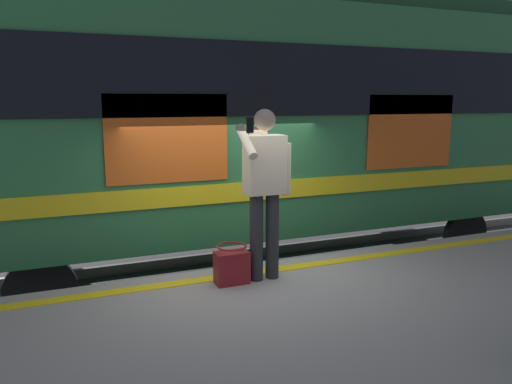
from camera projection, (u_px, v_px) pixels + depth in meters
name	position (u px, v px, depth m)	size (l,w,h in m)	color
ground_plane	(245.00, 340.00, 5.89)	(24.69, 24.69, 0.00)	#3D3D3F
safety_line	(255.00, 272.00, 5.45)	(16.13, 0.16, 0.01)	yellow
track_rail_near	(209.00, 290.00, 7.23)	(21.40, 0.08, 0.16)	slate
track_rail_far	(184.00, 261.00, 8.54)	(21.40, 0.08, 0.16)	slate
train_carriage	(257.00, 112.00, 7.82)	(10.05, 3.02, 4.14)	#2D723F
passenger	(264.00, 180.00, 5.09)	(0.57, 0.55, 1.78)	#262628
handbag	(232.00, 266.00, 5.11)	(0.34, 0.31, 0.41)	maroon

